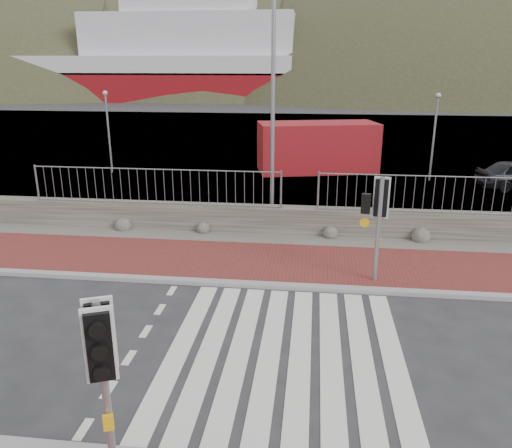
# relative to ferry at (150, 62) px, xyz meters

# --- Properties ---
(ground) EXTENTS (220.00, 220.00, 0.00)m
(ground) POSITION_rel_ferry_xyz_m (24.65, -67.90, -5.36)
(ground) COLOR #28282B
(ground) RESTS_ON ground
(sidewalk_far) EXTENTS (40.00, 3.00, 0.08)m
(sidewalk_far) POSITION_rel_ferry_xyz_m (24.65, -63.40, -5.32)
(sidewalk_far) COLOR maroon
(sidewalk_far) RESTS_ON ground
(kerb_far) EXTENTS (40.00, 0.25, 0.12)m
(kerb_far) POSITION_rel_ferry_xyz_m (24.65, -64.90, -5.31)
(kerb_far) COLOR gray
(kerb_far) RESTS_ON ground
(zebra_crossing) EXTENTS (4.62, 5.60, 0.01)m
(zebra_crossing) POSITION_rel_ferry_xyz_m (24.65, -67.90, -5.36)
(zebra_crossing) COLOR silver
(zebra_crossing) RESTS_ON ground
(gravel_strip) EXTENTS (40.00, 1.50, 0.06)m
(gravel_strip) POSITION_rel_ferry_xyz_m (24.65, -61.40, -5.33)
(gravel_strip) COLOR #59544C
(gravel_strip) RESTS_ON ground
(stone_wall) EXTENTS (40.00, 0.60, 0.90)m
(stone_wall) POSITION_rel_ferry_xyz_m (24.65, -60.60, -4.91)
(stone_wall) COLOR #47433A
(stone_wall) RESTS_ON ground
(railing) EXTENTS (18.07, 0.07, 1.22)m
(railing) POSITION_rel_ferry_xyz_m (24.65, -60.75, -3.54)
(railing) COLOR gray
(railing) RESTS_ON stone_wall
(quay) EXTENTS (120.00, 40.00, 0.50)m
(quay) POSITION_rel_ferry_xyz_m (24.65, -40.00, -5.36)
(quay) COLOR #4C4C4F
(quay) RESTS_ON ground
(water) EXTENTS (220.00, 50.00, 0.05)m
(water) POSITION_rel_ferry_xyz_m (24.65, -5.00, -5.36)
(water) COLOR #3F4C54
(water) RESTS_ON ground
(ferry) EXTENTS (50.00, 16.00, 20.00)m
(ferry) POSITION_rel_ferry_xyz_m (0.00, 0.00, 0.00)
(ferry) COLOR maroon
(ferry) RESTS_ON ground
(hills_backdrop) EXTENTS (254.00, 90.00, 100.00)m
(hills_backdrop) POSITION_rel_ferry_xyz_m (31.40, 20.00, -28.42)
(hills_backdrop) COLOR #2C341F
(hills_backdrop) RESTS_ON ground
(traffic_signal_near) EXTENTS (0.45, 0.36, 2.72)m
(traffic_signal_near) POSITION_rel_ferry_xyz_m (22.51, -71.25, -3.39)
(traffic_signal_near) COLOR gray
(traffic_signal_near) RESTS_ON ground
(traffic_signal_far) EXTENTS (0.69, 0.33, 2.81)m
(traffic_signal_far) POSITION_rel_ferry_xyz_m (26.72, -64.29, -3.33)
(traffic_signal_far) COLOR gray
(traffic_signal_far) RESTS_ON ground
(streetlight) EXTENTS (1.69, 0.48, 8.03)m
(streetlight) POSITION_rel_ferry_xyz_m (23.81, -59.78, -0.84)
(streetlight) COLOR gray
(streetlight) RESTS_ON ground
(shipping_container) EXTENTS (6.43, 3.83, 2.51)m
(shipping_container) POSITION_rel_ferry_xyz_m (25.22, -50.38, -4.11)
(shipping_container) COLOR maroon
(shipping_container) RESTS_ON ground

